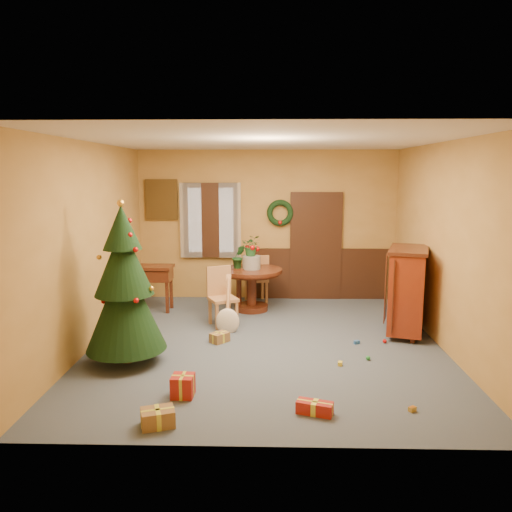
{
  "coord_description": "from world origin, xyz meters",
  "views": [
    {
      "loc": [
        0.03,
        -6.95,
        2.47
      ],
      "look_at": [
        -0.16,
        0.4,
        1.24
      ],
      "focal_mm": 35.0,
      "sensor_mm": 36.0,
      "label": 1
    }
  ],
  "objects_px": {
    "writing_desk": "(147,277)",
    "sideboard": "(407,288)",
    "chair_near": "(221,294)",
    "christmas_tree": "(124,287)",
    "dining_table": "(252,281)"
  },
  "relations": [
    {
      "from": "dining_table",
      "to": "sideboard",
      "type": "bearing_deg",
      "value": -27.89
    },
    {
      "from": "dining_table",
      "to": "sideboard",
      "type": "height_order",
      "value": "sideboard"
    },
    {
      "from": "sideboard",
      "to": "dining_table",
      "type": "bearing_deg",
      "value": 152.11
    },
    {
      "from": "chair_near",
      "to": "christmas_tree",
      "type": "distance_m",
      "value": 2.08
    },
    {
      "from": "dining_table",
      "to": "chair_near",
      "type": "relative_size",
      "value": 1.16
    },
    {
      "from": "writing_desk",
      "to": "sideboard",
      "type": "xyz_separation_m",
      "value": [
        4.3,
        -1.23,
        0.1
      ]
    },
    {
      "from": "christmas_tree",
      "to": "writing_desk",
      "type": "distance_m",
      "value": 2.56
    },
    {
      "from": "christmas_tree",
      "to": "writing_desk",
      "type": "bearing_deg",
      "value": 97.44
    },
    {
      "from": "chair_near",
      "to": "christmas_tree",
      "type": "height_order",
      "value": "christmas_tree"
    },
    {
      "from": "writing_desk",
      "to": "sideboard",
      "type": "relative_size",
      "value": 0.7
    },
    {
      "from": "writing_desk",
      "to": "chair_near",
      "type": "bearing_deg",
      "value": -29.71
    },
    {
      "from": "christmas_tree",
      "to": "dining_table",
      "type": "bearing_deg",
      "value": 58.83
    },
    {
      "from": "dining_table",
      "to": "writing_desk",
      "type": "xyz_separation_m",
      "value": [
        -1.88,
        -0.06,
        0.09
      ]
    },
    {
      "from": "dining_table",
      "to": "christmas_tree",
      "type": "bearing_deg",
      "value": -121.17
    },
    {
      "from": "dining_table",
      "to": "writing_desk",
      "type": "height_order",
      "value": "writing_desk"
    }
  ]
}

